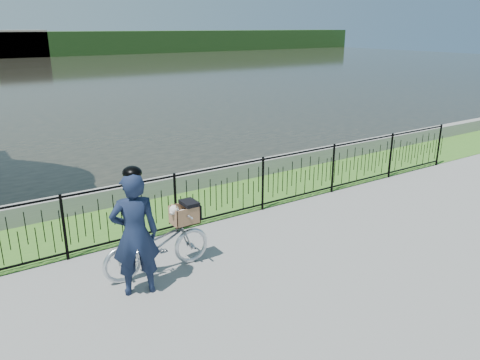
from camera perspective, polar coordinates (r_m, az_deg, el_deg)
ground at (r=8.18m, az=3.73°, el=-8.55°), size 120.00×120.00×0.00m
grass_strip at (r=10.19m, az=-5.15°, el=-3.00°), size 60.00×2.00×0.01m
quay_wall at (r=10.96m, az=-7.69°, el=-0.45°), size 60.00×0.30×0.40m
fence at (r=9.17m, az=-2.25°, el=-1.58°), size 14.00×0.06×1.15m
far_building_right at (r=65.16m, az=-25.23°, el=14.79°), size 6.00×3.00×3.20m
bicycle_rig at (r=7.43m, az=-9.96°, el=-7.66°), size 1.76×0.61×1.08m
cyclist at (r=6.74m, az=-12.70°, el=-6.32°), size 0.76×0.60×1.90m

